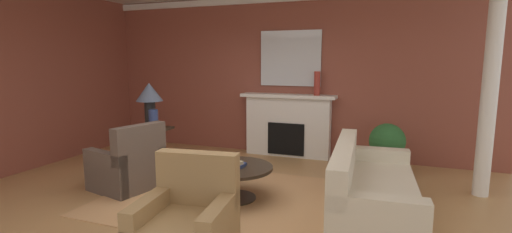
{
  "coord_description": "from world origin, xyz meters",
  "views": [
    {
      "loc": [
        2.04,
        -4.0,
        1.82
      ],
      "look_at": [
        0.17,
        0.99,
        1.0
      ],
      "focal_mm": 25.88,
      "sensor_mm": 36.0,
      "label": 1
    }
  ],
  "objects_px": {
    "armchair_near_window": "(128,168)",
    "side_table": "(152,145)",
    "fireplace": "(288,127)",
    "table_lamp": "(149,96)",
    "armchair_facing_fireplace": "(187,228)",
    "vase_on_side_table": "(154,120)",
    "vase_mantel_right": "(317,83)",
    "potted_plant": "(387,145)",
    "sofa": "(370,194)",
    "mantel_mirror": "(290,58)",
    "coffee_table": "(235,175)"
  },
  "relations": [
    {
      "from": "sofa",
      "to": "vase_mantel_right",
      "type": "height_order",
      "value": "vase_mantel_right"
    },
    {
      "from": "coffee_table",
      "to": "vase_on_side_table",
      "type": "xyz_separation_m",
      "value": [
        -1.71,
        0.66,
        0.53
      ]
    },
    {
      "from": "sofa",
      "to": "vase_mantel_right",
      "type": "relative_size",
      "value": 4.97
    },
    {
      "from": "sofa",
      "to": "armchair_near_window",
      "type": "bearing_deg",
      "value": -177.35
    },
    {
      "from": "vase_on_side_table",
      "to": "potted_plant",
      "type": "height_order",
      "value": "vase_on_side_table"
    },
    {
      "from": "coffee_table",
      "to": "potted_plant",
      "type": "bearing_deg",
      "value": 44.43
    },
    {
      "from": "armchair_facing_fireplace",
      "to": "vase_mantel_right",
      "type": "xyz_separation_m",
      "value": [
        0.39,
        3.89,
        1.09
      ]
    },
    {
      "from": "table_lamp",
      "to": "fireplace",
      "type": "bearing_deg",
      "value": 40.62
    },
    {
      "from": "sofa",
      "to": "table_lamp",
      "type": "bearing_deg",
      "value": 167.61
    },
    {
      "from": "side_table",
      "to": "vase_on_side_table",
      "type": "height_order",
      "value": "vase_on_side_table"
    },
    {
      "from": "side_table",
      "to": "vase_mantel_right",
      "type": "height_order",
      "value": "vase_mantel_right"
    },
    {
      "from": "vase_mantel_right",
      "to": "sofa",
      "type": "bearing_deg",
      "value": -64.88
    },
    {
      "from": "sofa",
      "to": "potted_plant",
      "type": "distance_m",
      "value": 1.82
    },
    {
      "from": "side_table",
      "to": "fireplace",
      "type": "bearing_deg",
      "value": 40.62
    },
    {
      "from": "coffee_table",
      "to": "fireplace",
      "type": "bearing_deg",
      "value": 89.05
    },
    {
      "from": "armchair_near_window",
      "to": "potted_plant",
      "type": "height_order",
      "value": "armchair_near_window"
    },
    {
      "from": "armchair_facing_fireplace",
      "to": "potted_plant",
      "type": "xyz_separation_m",
      "value": [
        1.63,
        3.33,
        0.19
      ]
    },
    {
      "from": "fireplace",
      "to": "armchair_facing_fireplace",
      "type": "height_order",
      "value": "fireplace"
    },
    {
      "from": "armchair_facing_fireplace",
      "to": "mantel_mirror",
      "type": "bearing_deg",
      "value": 92.31
    },
    {
      "from": "armchair_near_window",
      "to": "side_table",
      "type": "height_order",
      "value": "armchair_near_window"
    },
    {
      "from": "armchair_facing_fireplace",
      "to": "vase_on_side_table",
      "type": "height_order",
      "value": "vase_on_side_table"
    },
    {
      "from": "vase_mantel_right",
      "to": "armchair_near_window",
      "type": "bearing_deg",
      "value": -130.78
    },
    {
      "from": "vase_mantel_right",
      "to": "potted_plant",
      "type": "bearing_deg",
      "value": -24.35
    },
    {
      "from": "coffee_table",
      "to": "potted_plant",
      "type": "distance_m",
      "value": 2.58
    },
    {
      "from": "mantel_mirror",
      "to": "armchair_near_window",
      "type": "bearing_deg",
      "value": -121.11
    },
    {
      "from": "coffee_table",
      "to": "vase_on_side_table",
      "type": "height_order",
      "value": "vase_on_side_table"
    },
    {
      "from": "armchair_facing_fireplace",
      "to": "vase_mantel_right",
      "type": "bearing_deg",
      "value": 84.33
    },
    {
      "from": "armchair_near_window",
      "to": "table_lamp",
      "type": "bearing_deg",
      "value": 106.78
    },
    {
      "from": "coffee_table",
      "to": "table_lamp",
      "type": "xyz_separation_m",
      "value": [
        -1.86,
        0.78,
        0.89
      ]
    },
    {
      "from": "vase_on_side_table",
      "to": "potted_plant",
      "type": "bearing_deg",
      "value": 17.79
    },
    {
      "from": "mantel_mirror",
      "to": "coffee_table",
      "type": "relative_size",
      "value": 1.16
    },
    {
      "from": "coffee_table",
      "to": "mantel_mirror",
      "type": "bearing_deg",
      "value": 89.09
    },
    {
      "from": "armchair_near_window",
      "to": "vase_mantel_right",
      "type": "relative_size",
      "value": 2.23
    },
    {
      "from": "sofa",
      "to": "side_table",
      "type": "bearing_deg",
      "value": 167.61
    },
    {
      "from": "fireplace",
      "to": "table_lamp",
      "type": "height_order",
      "value": "table_lamp"
    },
    {
      "from": "table_lamp",
      "to": "vase_on_side_table",
      "type": "xyz_separation_m",
      "value": [
        0.15,
        -0.12,
        -0.36
      ]
    },
    {
      "from": "sofa",
      "to": "coffee_table",
      "type": "xyz_separation_m",
      "value": [
        -1.7,
        0.0,
        0.04
      ]
    },
    {
      "from": "fireplace",
      "to": "vase_on_side_table",
      "type": "height_order",
      "value": "fireplace"
    },
    {
      "from": "armchair_near_window",
      "to": "fireplace",
      "type": "bearing_deg",
      "value": 57.72
    },
    {
      "from": "armchair_near_window",
      "to": "vase_mantel_right",
      "type": "height_order",
      "value": "vase_mantel_right"
    },
    {
      "from": "fireplace",
      "to": "mantel_mirror",
      "type": "bearing_deg",
      "value": 90.0
    },
    {
      "from": "mantel_mirror",
      "to": "vase_on_side_table",
      "type": "height_order",
      "value": "mantel_mirror"
    },
    {
      "from": "armchair_facing_fireplace",
      "to": "table_lamp",
      "type": "xyz_separation_m",
      "value": [
        -2.07,
        2.31,
        0.92
      ]
    },
    {
      "from": "vase_on_side_table",
      "to": "side_table",
      "type": "bearing_deg",
      "value": 141.34
    },
    {
      "from": "fireplace",
      "to": "coffee_table",
      "type": "bearing_deg",
      "value": -90.95
    },
    {
      "from": "vase_on_side_table",
      "to": "vase_mantel_right",
      "type": "height_order",
      "value": "vase_mantel_right"
    },
    {
      "from": "sofa",
      "to": "side_table",
      "type": "relative_size",
      "value": 3.07
    },
    {
      "from": "vase_mantel_right",
      "to": "table_lamp",
      "type": "bearing_deg",
      "value": -147.16
    },
    {
      "from": "side_table",
      "to": "vase_mantel_right",
      "type": "xyz_separation_m",
      "value": [
        2.45,
        1.58,
        1.0
      ]
    },
    {
      "from": "armchair_facing_fireplace",
      "to": "side_table",
      "type": "xyz_separation_m",
      "value": [
        -2.07,
        2.31,
        0.09
      ]
    }
  ]
}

